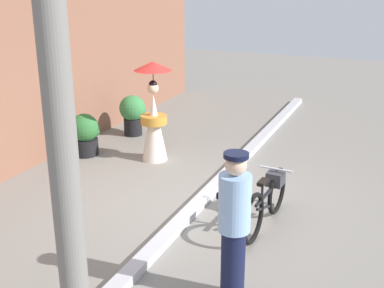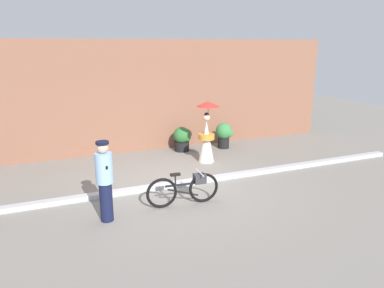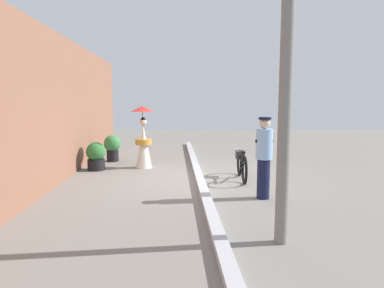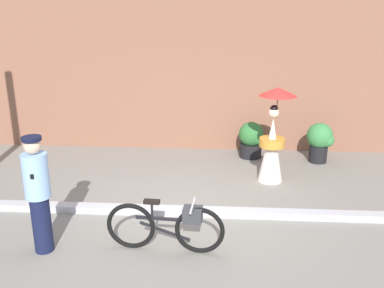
% 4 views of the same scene
% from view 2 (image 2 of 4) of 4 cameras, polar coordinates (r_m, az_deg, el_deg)
% --- Properties ---
extents(ground_plane, '(30.00, 30.00, 0.00)m').
position_cam_2_polar(ground_plane, '(9.21, -2.54, -6.68)').
color(ground_plane, gray).
extents(building_wall, '(14.00, 0.40, 3.63)m').
position_cam_2_polar(building_wall, '(12.10, -8.38, 7.47)').
color(building_wall, brown).
rests_on(building_wall, ground_plane).
extents(sidewalk_curb, '(14.00, 0.20, 0.12)m').
position_cam_2_polar(sidewalk_curb, '(9.19, -2.54, -6.34)').
color(sidewalk_curb, '#B2B2B7').
rests_on(sidewalk_curb, ground_plane).
extents(bicycle_near_officer, '(1.66, 0.48, 0.77)m').
position_cam_2_polar(bicycle_near_officer, '(8.07, -1.02, -6.99)').
color(bicycle_near_officer, black).
rests_on(bicycle_near_officer, ground_plane).
extents(person_officer, '(0.34, 0.38, 1.68)m').
position_cam_2_polar(person_officer, '(7.38, -13.63, -5.45)').
color(person_officer, '#141938').
rests_on(person_officer, ground_plane).
extents(person_with_parasol, '(0.70, 0.70, 1.85)m').
position_cam_2_polar(person_with_parasol, '(10.86, 2.34, 1.68)').
color(person_with_parasol, silver).
rests_on(person_with_parasol, ground_plane).
extents(potted_plant_by_door, '(0.57, 0.56, 0.88)m').
position_cam_2_polar(potted_plant_by_door, '(12.42, 5.12, 1.61)').
color(potted_plant_by_door, black).
rests_on(potted_plant_by_door, ground_plane).
extents(potted_plant_small, '(0.57, 0.55, 0.81)m').
position_cam_2_polar(potted_plant_small, '(12.06, -1.57, 0.88)').
color(potted_plant_small, black).
rests_on(potted_plant_small, ground_plane).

